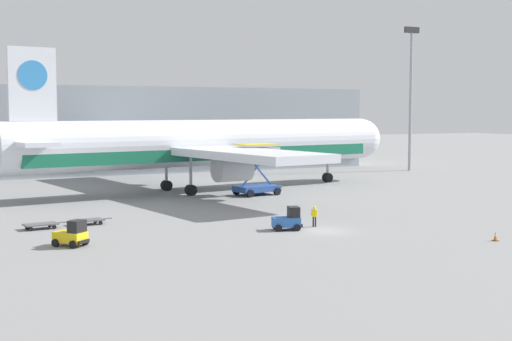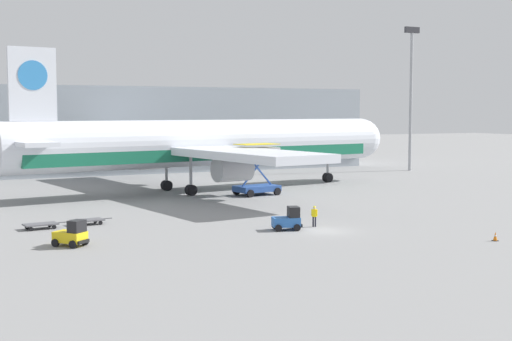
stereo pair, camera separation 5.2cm
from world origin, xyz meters
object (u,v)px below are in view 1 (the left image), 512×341
Objects in this scene: ground_crew_near at (314,214)px; baggage_dolly_lead at (41,225)px; scissor_lift_loader at (257,176)px; baggage_tug_mid at (288,220)px; baggage_tug_foreground at (72,235)px; baggage_dolly_second at (88,220)px; light_mast at (411,88)px; airplane_main at (202,145)px; traffic_cone_near at (495,236)px.

baggage_dolly_lead is at bearing 26.06° from ground_crew_near.
scissor_lift_loader reaches higher than baggage_tug_mid.
baggage_tug_mid is 2.90m from ground_crew_near.
baggage_tug_foreground is 9.08m from baggage_dolly_lead.
baggage_tug_foreground is 0.74× the size of baggage_dolly_second.
baggage_dolly_lead and baggage_dolly_second have the same top height.
light_mast is 72.35m from baggage_dolly_second.
baggage_dolly_lead is (-22.94, -21.01, -5.45)m from airplane_main.
scissor_lift_loader is at bearing 90.60° from baggage_tug_foreground.
light_mast is 33.22× the size of traffic_cone_near.
traffic_cone_near is (-34.98, -56.22, -13.56)m from light_mast.
baggage_dolly_lead is 1.00× the size of baggage_dolly_second.
airplane_main reaches higher than ground_crew_near.
scissor_lift_loader is at bearing -54.79° from ground_crew_near.
light_mast is at bearing 19.53° from scissor_lift_loader.
scissor_lift_loader reaches higher than baggage_dolly_second.
airplane_main is 79.60× the size of traffic_cone_near.
airplane_main is 31.25× the size of ground_crew_near.
light_mast reaches higher than airplane_main.
traffic_cone_near is at bearing 176.83° from ground_crew_near.
ground_crew_near is (-44.36, -44.28, -12.81)m from light_mast.
light_mast reaches higher than baggage_dolly_second.
baggage_tug_foreground is 10.13m from baggage_dolly_second.
baggage_tug_foreground is 32.60m from traffic_cone_near.
baggage_dolly_lead is 2.04× the size of ground_crew_near.
ground_crew_near is at bearing 25.37° from baggage_tug_mid.
baggage_tug_mid is (18.07, -0.53, 0.00)m from baggage_tug_foreground.
baggage_tug_foreground is at bearing -145.88° from light_mast.
ground_crew_near is at bearing -100.82° from airplane_main.
baggage_tug_mid is at bearing 47.48° from baggage_tug_foreground.
traffic_cone_near is at bearing -87.57° from airplane_main.
scissor_lift_loader is 35.66m from traffic_cone_near.
airplane_main is 15.34× the size of baggage_dolly_lead.
scissor_lift_loader is 2.26× the size of baggage_tug_mid.
traffic_cone_near is at bearing -92.63° from scissor_lift_loader.
scissor_lift_loader is 1.64× the size of baggage_dolly_second.
ground_crew_near reaches higher than traffic_cone_near.
airplane_main is 31.22m from baggage_tug_mid.
baggage_tug_mid is 17.98m from baggage_dolly_second.
scissor_lift_loader is at bearing 96.08° from traffic_cone_near.
light_mast is 67.58m from traffic_cone_near.
scissor_lift_loader is 3.34× the size of ground_crew_near.
baggage_tug_foreground is 3.82× the size of traffic_cone_near.
light_mast is 45.49m from scissor_lift_loader.
baggage_tug_foreground reaches higher than traffic_cone_near.
ground_crew_near is (-1.11, -30.09, -4.74)m from airplane_main.
baggage_tug_foreground is 20.92m from ground_crew_near.
baggage_tug_foreground is 1.02× the size of baggage_tug_mid.
baggage_dolly_lead is 5.19× the size of traffic_cone_near.
baggage_tug_mid is 3.76× the size of traffic_cone_near.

